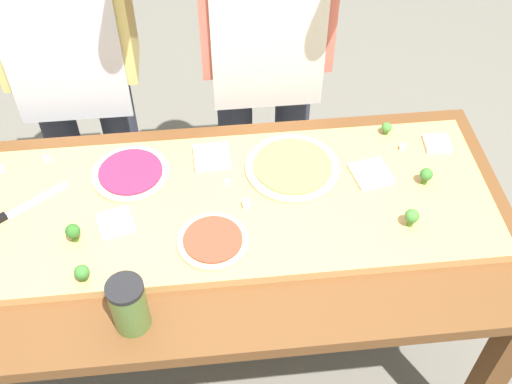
% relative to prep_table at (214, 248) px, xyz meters
% --- Properties ---
extents(ground_plane, '(8.00, 8.00, 0.00)m').
position_rel_prep_table_xyz_m(ground_plane, '(0.00, 0.00, -0.68)').
color(ground_plane, '#6B665B').
extents(prep_table, '(1.64, 0.77, 0.79)m').
position_rel_prep_table_xyz_m(prep_table, '(0.00, 0.00, 0.00)').
color(prep_table, brown).
rests_on(prep_table, ground).
extents(cutting_board, '(1.42, 0.51, 0.03)m').
position_rel_prep_table_xyz_m(cutting_board, '(0.05, 0.05, 0.12)').
color(cutting_board, tan).
rests_on(cutting_board, prep_table).
extents(chefs_knife, '(0.25, 0.18, 0.02)m').
position_rel_prep_table_xyz_m(chefs_knife, '(-0.54, 0.05, 0.14)').
color(chefs_knife, '#B7BABF').
rests_on(chefs_knife, cutting_board).
extents(pizza_whole_beet_magenta, '(0.22, 0.22, 0.02)m').
position_rel_prep_table_xyz_m(pizza_whole_beet_magenta, '(-0.21, 0.18, 0.15)').
color(pizza_whole_beet_magenta, beige).
rests_on(pizza_whole_beet_magenta, cutting_board).
extents(pizza_whole_pesto_green, '(0.27, 0.27, 0.02)m').
position_rel_prep_table_xyz_m(pizza_whole_pesto_green, '(0.24, 0.15, 0.15)').
color(pizza_whole_pesto_green, beige).
rests_on(pizza_whole_pesto_green, cutting_board).
extents(pizza_whole_tomato_red, '(0.18, 0.18, 0.02)m').
position_rel_prep_table_xyz_m(pizza_whole_tomato_red, '(-0.00, -0.09, 0.15)').
color(pizza_whole_tomato_red, beige).
rests_on(pizza_whole_tomato_red, cutting_board).
extents(pizza_slice_near_right, '(0.12, 0.12, 0.01)m').
position_rel_prep_table_xyz_m(pizza_slice_near_right, '(0.45, 0.10, 0.14)').
color(pizza_slice_near_right, silver).
rests_on(pizza_slice_near_right, cutting_board).
extents(pizza_slice_near_left, '(0.11, 0.11, 0.01)m').
position_rel_prep_table_xyz_m(pizza_slice_near_left, '(0.01, 0.22, 0.14)').
color(pizza_slice_near_left, silver).
rests_on(pizza_slice_near_left, cutting_board).
extents(pizza_slice_far_left, '(0.08, 0.08, 0.01)m').
position_rel_prep_table_xyz_m(pizza_slice_far_left, '(0.67, 0.21, 0.14)').
color(pizza_slice_far_left, silver).
rests_on(pizza_slice_far_left, cutting_board).
extents(pizza_slice_far_right, '(0.11, 0.11, 0.01)m').
position_rel_prep_table_xyz_m(pizza_slice_far_right, '(-0.25, -0.00, 0.14)').
color(pizza_slice_far_right, silver).
rests_on(pizza_slice_far_right, cutting_board).
extents(broccoli_floret_front_mid, '(0.04, 0.04, 0.06)m').
position_rel_prep_table_xyz_m(broccoli_floret_front_mid, '(-0.35, -0.04, 0.17)').
color(broccoli_floret_front_mid, '#366618').
rests_on(broccoli_floret_front_mid, cutting_board).
extents(broccoli_floret_front_left, '(0.03, 0.03, 0.04)m').
position_rel_prep_table_xyz_m(broccoli_floret_front_left, '(0.54, 0.27, 0.16)').
color(broccoli_floret_front_left, '#487A23').
rests_on(broccoli_floret_front_left, cutting_board).
extents(broccoli_floret_center_right, '(0.04, 0.04, 0.06)m').
position_rel_prep_table_xyz_m(broccoli_floret_center_right, '(0.51, -0.08, 0.17)').
color(broccoli_floret_center_right, '#487A23').
rests_on(broccoli_floret_center_right, cutting_board).
extents(broccoli_floret_front_right, '(0.04, 0.04, 0.05)m').
position_rel_prep_table_xyz_m(broccoli_floret_front_right, '(0.59, 0.06, 0.17)').
color(broccoli_floret_front_right, '#3F7220').
rests_on(broccoli_floret_front_right, cutting_board).
extents(broccoli_floret_back_mid, '(0.04, 0.04, 0.05)m').
position_rel_prep_table_xyz_m(broccoli_floret_back_mid, '(-0.32, -0.17, 0.17)').
color(broccoli_floret_back_mid, '#3F7220').
rests_on(broccoli_floret_back_mid, cutting_board).
extents(cheese_crumble_a, '(0.02, 0.02, 0.02)m').
position_rel_prep_table_xyz_m(cheese_crumble_a, '(0.05, 0.11, 0.15)').
color(cheese_crumble_a, white).
rests_on(cheese_crumble_a, cutting_board).
extents(cheese_crumble_b, '(0.02, 0.02, 0.02)m').
position_rel_prep_table_xyz_m(cheese_crumble_b, '(0.09, 0.03, 0.15)').
color(cheese_crumble_b, white).
rests_on(cheese_crumble_b, cutting_board).
extents(cheese_crumble_c, '(0.02, 0.02, 0.02)m').
position_rel_prep_table_xyz_m(cheese_crumble_c, '(-0.58, 0.23, 0.15)').
color(cheese_crumble_c, white).
rests_on(cheese_crumble_c, cutting_board).
extents(cheese_crumble_d, '(0.02, 0.02, 0.02)m').
position_rel_prep_table_xyz_m(cheese_crumble_d, '(0.57, 0.20, 0.15)').
color(cheese_crumble_d, silver).
rests_on(cheese_crumble_d, cutting_board).
extents(cheese_crumble_e, '(0.02, 0.02, 0.02)m').
position_rel_prep_table_xyz_m(cheese_crumble_e, '(-0.45, 0.26, 0.15)').
color(cheese_crumble_e, white).
rests_on(cheese_crumble_e, cutting_board).
extents(sauce_jar, '(0.09, 0.09, 0.15)m').
position_rel_prep_table_xyz_m(sauce_jar, '(-0.20, -0.28, 0.19)').
color(sauce_jar, '#517033').
rests_on(sauce_jar, prep_table).
extents(cook_left, '(0.54, 0.39, 1.67)m').
position_rel_prep_table_xyz_m(cook_left, '(-0.39, 0.57, 0.31)').
color(cook_left, '#333847').
rests_on(cook_left, ground).
extents(cook_right, '(0.54, 0.39, 1.67)m').
position_rel_prep_table_xyz_m(cook_right, '(0.21, 0.57, 0.31)').
color(cook_right, '#333847').
rests_on(cook_right, ground).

